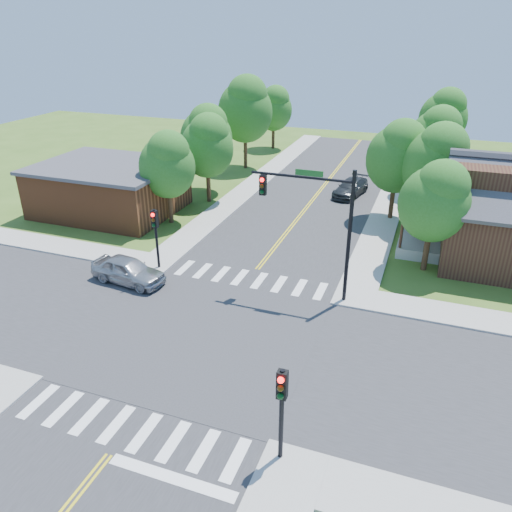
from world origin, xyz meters
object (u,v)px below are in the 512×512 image
at_px(signal_pole_nw, 155,228).
at_px(car_dgrey, 351,188).
at_px(signal_pole_se, 282,399).
at_px(car_silver, 128,271).
at_px(signal_mast_ne, 317,213).

xyz_separation_m(signal_pole_nw, car_dgrey, (8.30, 17.66, -1.99)).
distance_m(signal_pole_se, signal_pole_nw, 15.84).
relative_size(signal_pole_nw, car_silver, 0.82).
distance_m(signal_mast_ne, signal_pole_se, 11.55).
height_order(car_silver, car_dgrey, car_silver).
relative_size(signal_mast_ne, signal_pole_nw, 1.89).
relative_size(signal_pole_nw, car_dgrey, 0.77).
bearing_deg(signal_pole_nw, signal_mast_ne, 0.07).
bearing_deg(signal_pole_nw, signal_pole_se, -45.00).
distance_m(car_silver, car_dgrey, 21.71).
height_order(signal_mast_ne, car_silver, signal_mast_ne).
height_order(signal_mast_ne, signal_pole_se, signal_mast_ne).
xyz_separation_m(signal_mast_ne, car_silver, (-10.25, -2.09, -4.10)).
distance_m(signal_mast_ne, car_dgrey, 18.18).
bearing_deg(signal_mast_ne, signal_pole_nw, -179.93).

